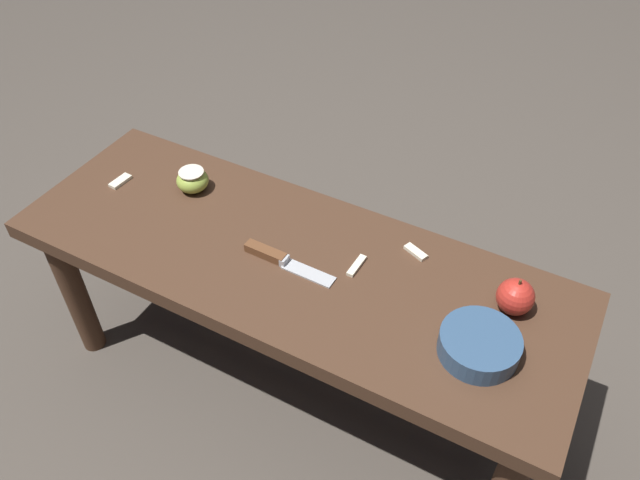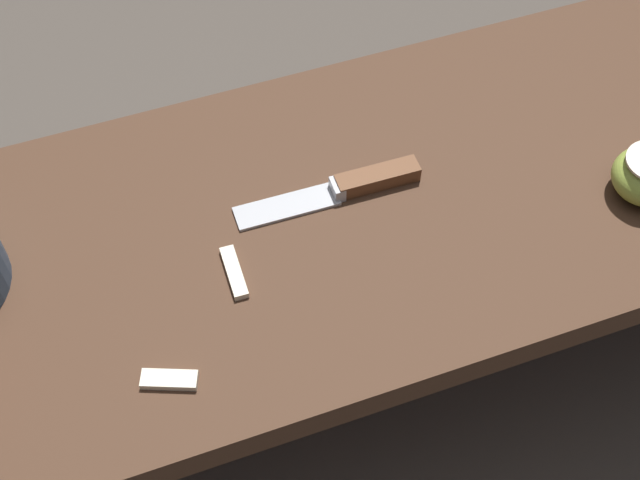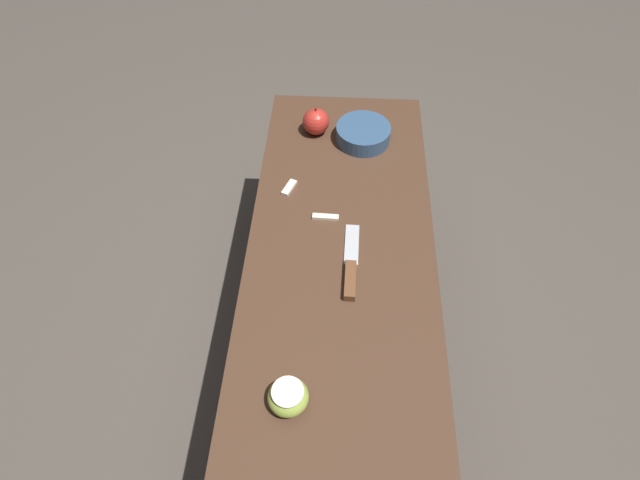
{
  "view_description": "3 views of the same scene",
  "coord_description": "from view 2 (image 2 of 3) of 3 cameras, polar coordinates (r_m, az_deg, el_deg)",
  "views": [
    {
      "loc": [
        0.5,
        -0.79,
        1.41
      ],
      "look_at": [
        0.05,
        0.05,
        0.5
      ],
      "focal_mm": 35.0,
      "sensor_mm": 36.0,
      "label": 1
    },
    {
      "loc": [
        0.22,
        0.54,
        1.24
      ],
      "look_at": [
        0.05,
        0.05,
        0.5
      ],
      "focal_mm": 50.0,
      "sensor_mm": 36.0,
      "label": 2
    },
    {
      "loc": [
        -0.65,
        0.01,
        1.39
      ],
      "look_at": [
        0.05,
        0.05,
        0.5
      ],
      "focal_mm": 28.0,
      "sensor_mm": 36.0,
      "label": 3
    }
  ],
  "objects": [
    {
      "name": "ground_plane",
      "position": [
        1.38,
        1.14,
        -10.04
      ],
      "size": [
        8.0,
        8.0,
        0.0
      ],
      "primitive_type": "plane",
      "color": "#4C443D"
    },
    {
      "name": "wooden_bench",
      "position": [
        1.03,
        1.49,
        -0.5
      ],
      "size": [
        1.24,
        0.43,
        0.47
      ],
      "color": "#472D1E",
      "rests_on": "ground_plane"
    },
    {
      "name": "apple_slice_near_bowl",
      "position": [
        0.92,
        -5.52,
        -2.08
      ],
      "size": [
        0.02,
        0.06,
        0.01
      ],
      "color": "silver",
      "rests_on": "wooden_bench"
    },
    {
      "name": "knife",
      "position": [
        0.98,
        2.18,
        3.52
      ],
      "size": [
        0.21,
        0.03,
        0.02
      ],
      "rotation": [
        0.0,
        0.0,
        -0.02
      ],
      "color": "#B7BABF",
      "rests_on": "wooden_bench"
    },
    {
      "name": "apple_slice_center",
      "position": [
        0.87,
        -9.62,
        -8.81
      ],
      "size": [
        0.06,
        0.04,
        0.01
      ],
      "color": "silver",
      "rests_on": "wooden_bench"
    }
  ]
}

